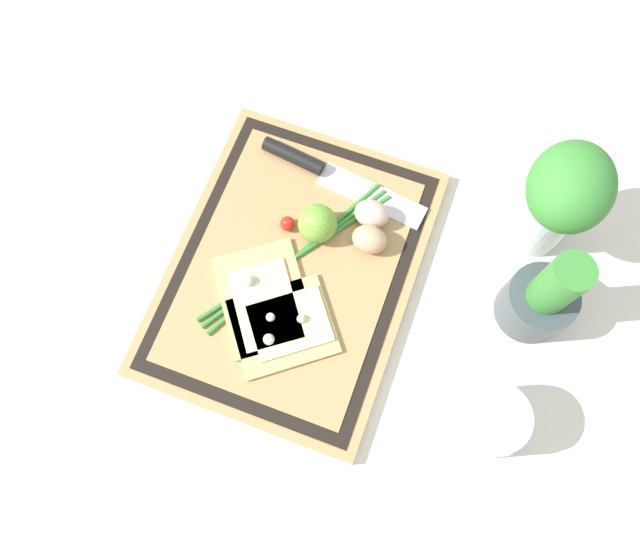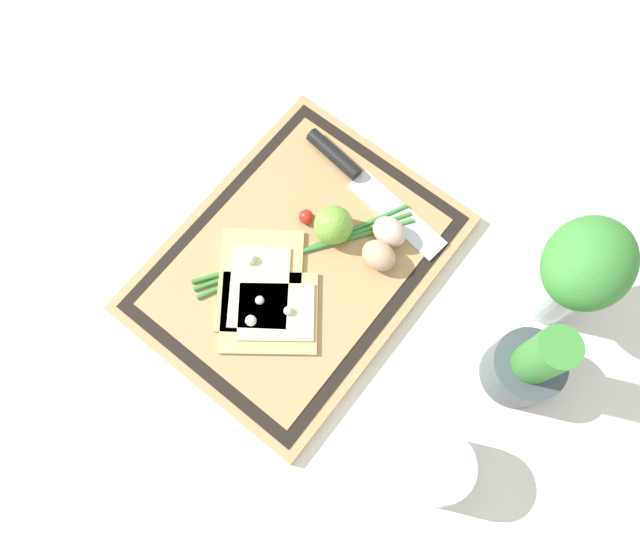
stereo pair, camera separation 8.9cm
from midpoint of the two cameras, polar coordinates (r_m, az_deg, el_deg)
ground_plane at (r=0.93m, az=0.60°, el=0.43°), size 6.00×6.00×0.00m
cutting_board at (r=0.92m, az=0.61°, el=0.63°), size 0.46×0.35×0.02m
pizza_slice_near at (r=0.90m, az=-2.75°, el=-1.08°), size 0.20×0.19×0.02m
pizza_slice_far at (r=0.88m, az=-1.72°, el=-3.95°), size 0.18×0.18×0.02m
knife at (r=0.97m, az=5.60°, el=8.97°), size 0.07×0.27×0.02m
egg_brown at (r=0.90m, az=8.18°, el=1.33°), size 0.04×0.05×0.04m
egg_pink at (r=0.92m, az=9.10°, el=3.48°), size 0.04×0.05×0.04m
lime at (r=0.90m, az=4.03°, el=4.13°), size 0.06×0.06×0.06m
cherry_tomato_red at (r=0.93m, az=1.45°, el=4.89°), size 0.02×0.02×0.02m
scallion_bunch at (r=0.91m, az=1.52°, el=1.64°), size 0.31×0.20×0.01m
herb_pot at (r=0.89m, az=21.26°, el=-8.21°), size 0.10×0.10×0.19m
sauce_jar at (r=0.86m, az=13.33°, el=-17.23°), size 0.09×0.09×0.09m
herb_glass at (r=0.88m, az=25.26°, el=-0.18°), size 0.13×0.11×0.21m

